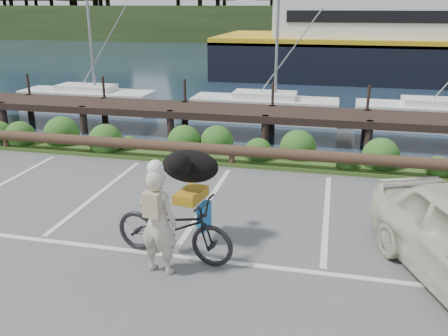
% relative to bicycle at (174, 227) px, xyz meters
% --- Properties ---
extents(ground, '(72.00, 72.00, 0.00)m').
position_rel_bicycle_xyz_m(ground, '(-0.06, 0.42, -0.57)').
color(ground, '#525254').
extents(harbor_backdrop, '(170.00, 160.00, 30.00)m').
position_rel_bicycle_xyz_m(harbor_backdrop, '(0.34, 78.89, -0.57)').
color(harbor_backdrop, '#18283B').
rests_on(harbor_backdrop, ground).
extents(vegetation_strip, '(34.00, 1.60, 0.10)m').
position_rel_bicycle_xyz_m(vegetation_strip, '(-0.06, 5.72, -0.52)').
color(vegetation_strip, '#3D5B21').
rests_on(vegetation_strip, ground).
extents(log_rail, '(32.00, 0.30, 0.60)m').
position_rel_bicycle_xyz_m(log_rail, '(-0.06, 5.02, -0.57)').
color(log_rail, '#443021').
rests_on(log_rail, ground).
extents(bicycle, '(2.28, 1.09, 1.15)m').
position_rel_bicycle_xyz_m(bicycle, '(0.00, 0.00, 0.00)').
color(bicycle, black).
rests_on(bicycle, ground).
extents(cyclist, '(0.71, 0.52, 1.79)m').
position_rel_bicycle_xyz_m(cyclist, '(-0.08, -0.50, 0.32)').
color(cyclist, beige).
rests_on(cyclist, ground).
extents(dog, '(0.66, 1.10, 0.60)m').
position_rel_bicycle_xyz_m(dog, '(0.11, 0.69, 0.87)').
color(dog, black).
rests_on(dog, bicycle).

